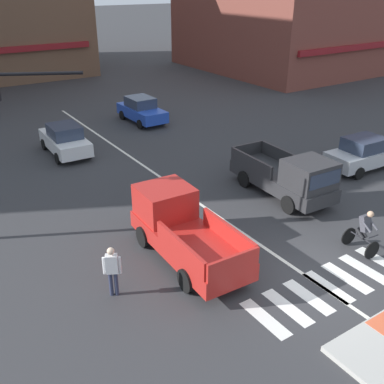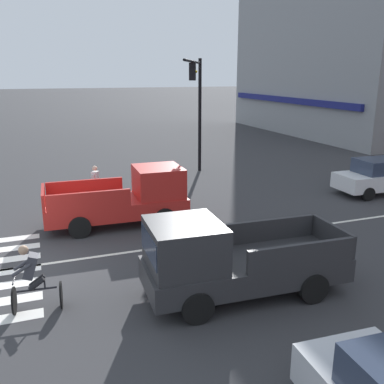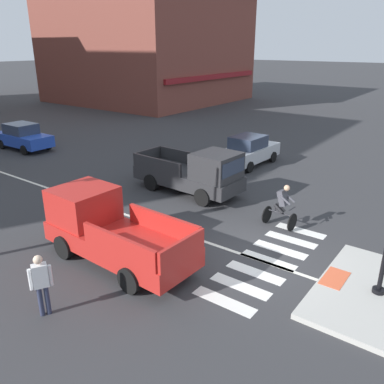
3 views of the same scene
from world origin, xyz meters
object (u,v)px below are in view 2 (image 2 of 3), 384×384
Objects in this scene: car_white_westbound_distant at (379,177)px; pickup_truck_charcoal_eastbound_mid at (228,260)px; traffic_light_mast at (197,98)px; pedestrian_at_curb_left at (96,182)px; pickup_truck_red_westbound_near at (129,198)px; cyclist at (33,277)px.

pickup_truck_charcoal_eastbound_mid reaches higher than car_white_westbound_distant.
pedestrian_at_curb_left is (3.35, -5.88, -3.20)m from traffic_light_mast.
traffic_light_mast is at bearing -132.95° from car_white_westbound_distant.
pickup_truck_charcoal_eastbound_mid is 3.10× the size of pedestrian_at_curb_left.
car_white_westbound_distant is 12.86m from pedestrian_at_curb_left.
pickup_truck_charcoal_eastbound_mid is at bearing -59.41° from car_white_westbound_distant.
pedestrian_at_curb_left is at bearing -60.36° from traffic_light_mast.
pickup_truck_charcoal_eastbound_mid is (12.44, -3.90, -3.20)m from traffic_light_mast.
car_white_westbound_distant is 11.72m from pickup_truck_red_westbound_near.
pickup_truck_red_westbound_near is 6.29m from pickup_truck_charcoal_eastbound_mid.
pedestrian_at_curb_left is (-2.85, -12.54, 0.17)m from car_white_westbound_distant.
pickup_truck_charcoal_eastbound_mid is at bearing 78.55° from cyclist.
car_white_westbound_distant is at bearing 120.59° from pickup_truck_charcoal_eastbound_mid.
pedestrian_at_curb_left is at bearing -102.81° from car_white_westbound_distant.
car_white_westbound_distant is 12.26m from pickup_truck_charcoal_eastbound_mid.
car_white_westbound_distant is at bearing 109.39° from cyclist.
car_white_westbound_distant is 2.46× the size of cyclist.
cyclist is at bearing -17.44° from pedestrian_at_curb_left.
cyclist is 1.01× the size of pedestrian_at_curb_left.
traffic_light_mast is 14.66m from cyclist.
traffic_light_mast is 1.50× the size of car_white_westbound_distant.
pedestrian_at_curb_left is at bearing -167.67° from pickup_truck_charcoal_eastbound_mid.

